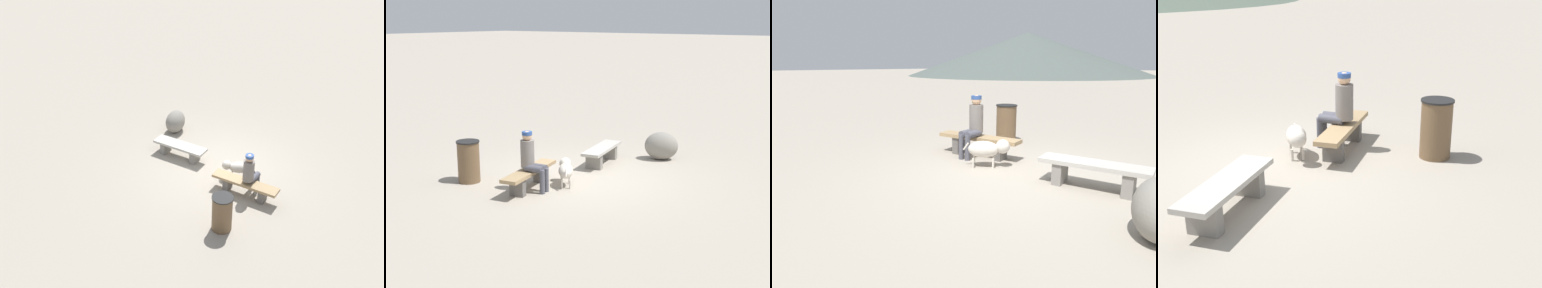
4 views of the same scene
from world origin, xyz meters
TOP-DOWN VIEW (x-y plane):
  - ground at (0.00, 0.00)m, footprint 210.00×210.00m
  - bench_left at (-1.32, -0.35)m, footprint 1.72×0.80m
  - bench_right at (1.27, -0.48)m, footprint 1.86×0.76m
  - seated_person at (1.32, -0.37)m, footprint 0.37×0.62m
  - dog at (0.60, -0.02)m, footprint 0.74×0.67m
  - trash_bin at (1.70, -1.91)m, footprint 0.52×0.52m
  - boulder at (-2.58, 0.67)m, footprint 0.87×1.02m

SIDE VIEW (x-z plane):
  - ground at x=0.00m, z-range -0.06..0.00m
  - bench_left at x=-1.32m, z-range 0.08..0.52m
  - bench_right at x=1.27m, z-range 0.09..0.53m
  - dog at x=0.60m, z-range 0.09..0.63m
  - boulder at x=-2.58m, z-range 0.00..0.72m
  - trash_bin at x=1.70m, z-range 0.00..0.95m
  - seated_person at x=1.32m, z-range 0.08..1.37m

